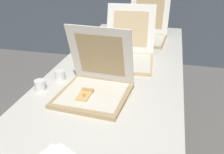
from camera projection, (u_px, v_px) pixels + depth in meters
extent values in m
cube|color=silver|center=(116.00, 75.00, 1.69)|extent=(0.86, 2.49, 0.03)
cylinder|color=gray|center=(107.00, 59.00, 2.96)|extent=(0.04, 0.04, 0.71)
cylinder|color=gray|center=(171.00, 64.00, 2.81)|extent=(0.04, 0.04, 0.71)
cube|color=tan|center=(93.00, 96.00, 1.40)|extent=(0.40, 0.40, 0.02)
cube|color=silver|center=(93.00, 93.00, 1.40)|extent=(0.34, 0.34, 0.00)
cube|color=silver|center=(101.00, 55.00, 1.42)|extent=(0.37, 0.15, 0.35)
cube|color=tan|center=(100.00, 55.00, 1.42)|extent=(0.27, 0.10, 0.25)
cube|color=#E0B266|center=(84.00, 96.00, 1.36)|extent=(0.07, 0.11, 0.01)
cube|color=tan|center=(88.00, 90.00, 1.40)|extent=(0.07, 0.03, 0.02)
sphere|color=orange|center=(84.00, 95.00, 1.34)|extent=(0.02, 0.02, 0.02)
cube|color=tan|center=(126.00, 63.00, 1.81)|extent=(0.39, 0.39, 0.02)
cube|color=silver|center=(127.00, 62.00, 1.80)|extent=(0.36, 0.36, 0.00)
cube|color=silver|center=(131.00, 28.00, 1.95)|extent=(0.37, 0.16, 0.35)
cube|color=tan|center=(130.00, 29.00, 1.95)|extent=(0.27, 0.11, 0.25)
cube|color=tan|center=(144.00, 40.00, 2.29)|extent=(0.39, 0.39, 0.02)
cube|color=silver|center=(144.00, 39.00, 2.29)|extent=(0.35, 0.35, 0.00)
cube|color=silver|center=(149.00, 14.00, 2.41)|extent=(0.37, 0.13, 0.35)
cube|color=tan|center=(149.00, 14.00, 2.41)|extent=(0.27, 0.09, 0.25)
cube|color=#E5B74C|center=(143.00, 38.00, 2.29)|extent=(0.10, 0.13, 0.01)
cube|color=tan|center=(141.00, 36.00, 2.34)|extent=(0.07, 0.05, 0.02)
sphere|color=#2D6628|center=(141.00, 36.00, 2.31)|extent=(0.02, 0.02, 0.02)
sphere|color=#2D6628|center=(146.00, 38.00, 2.26)|extent=(0.02, 0.02, 0.02)
cylinder|color=white|center=(40.00, 85.00, 1.47)|extent=(0.06, 0.06, 0.06)
cylinder|color=white|center=(81.00, 59.00, 1.83)|extent=(0.06, 0.06, 0.06)
cylinder|color=white|center=(60.00, 75.00, 1.59)|extent=(0.06, 0.06, 0.06)
cylinder|color=white|center=(109.00, 47.00, 2.07)|extent=(0.06, 0.06, 0.06)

